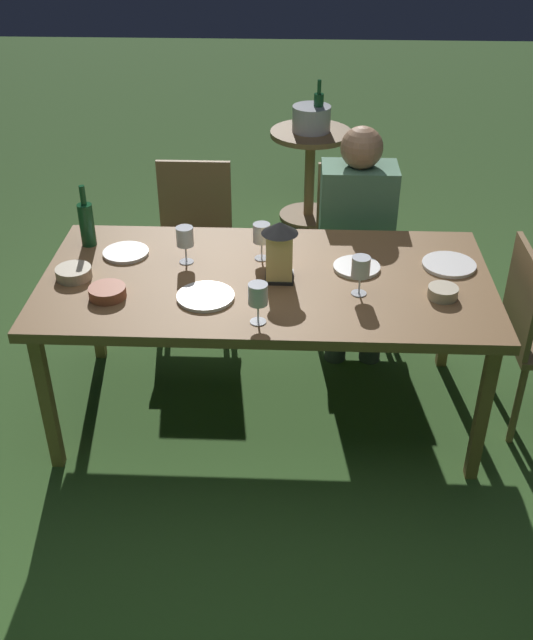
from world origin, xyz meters
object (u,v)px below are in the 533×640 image
at_px(wine_glass_a, 361,269).
at_px(plate_d, 357,267).
at_px(wine_glass_b, 185,238).
at_px(bowl_bread, 443,292).
at_px(chair_side_left_a, 353,239).
at_px(person_in_green, 357,229).
at_px(plate_c, 449,265).
at_px(bowl_olives, 107,292).
at_px(plate_a, 126,253).
at_px(green_bottle_on_table, 87,223).
at_px(side_table, 310,161).
at_px(dining_table, 266,287).
at_px(bowl_salad, 74,273).
at_px(ice_bucket, 312,117).
at_px(chair_side_left_b, 194,236).
at_px(wine_glass_c, 262,235).
at_px(wine_glass_d, 258,296).
at_px(plate_b, 205,296).
at_px(lantern_centerpiece, 280,248).

distance_m(wine_glass_a, plate_d, 0.24).
height_order(wine_glass_b, bowl_bread, wine_glass_b).
bearing_deg(plate_d, chair_side_left_a, -93.21).
height_order(person_in_green, plate_d, person_in_green).
distance_m(wine_glass_a, wine_glass_b, 0.79).
xyz_separation_m(plate_c, bowl_olives, (1.44, 0.32, 0.02)).
relative_size(person_in_green, plate_a, 5.56).
distance_m(person_in_green, plate_d, 0.59).
distance_m(chair_side_left_a, bowl_olives, 1.54).
xyz_separation_m(person_in_green, green_bottle_on_table, (1.27, 0.40, 0.20)).
xyz_separation_m(bowl_olives, side_table, (-0.86, -2.39, -0.32)).
distance_m(dining_table, bowl_salad, 0.83).
relative_size(person_in_green, ice_bucket, 3.35).
distance_m(chair_side_left_b, ice_bucket, 1.50).
xyz_separation_m(wine_glass_b, bowl_olives, (0.28, 0.31, -0.09)).
height_order(wine_glass_c, wine_glass_d, same).
relative_size(plate_b, ice_bucket, 0.69).
bearing_deg(lantern_centerpiece, wine_glass_d, 78.08).
xyz_separation_m(dining_table, plate_c, (-0.80, -0.13, 0.06)).
height_order(plate_b, bowl_salad, bowl_salad).
xyz_separation_m(wine_glass_c, ice_bucket, (-0.24, -2.03, -0.11)).
xyz_separation_m(bowl_bread, bowl_salad, (1.55, -0.10, 0.00)).
relative_size(wine_glass_b, plate_d, 0.82).
distance_m(green_bottle_on_table, ice_bucket, 2.19).
bearing_deg(plate_a, wine_glass_a, 163.33).
distance_m(person_in_green, wine_glass_a, 0.82).
distance_m(dining_table, wine_glass_c, 0.24).
bearing_deg(bowl_bread, green_bottle_on_table, -14.78).
bearing_deg(dining_table, wine_glass_b, -18.65).
xyz_separation_m(wine_glass_b, plate_b, (-0.12, 0.31, -0.11)).
height_order(dining_table, plate_a, plate_a).
height_order(chair_side_left_a, wine_glass_a, wine_glass_a).
bearing_deg(plate_a, chair_side_left_b, -107.15).
relative_size(chair_side_left_a, wine_glass_c, 5.15).
relative_size(dining_table, plate_c, 8.20).
bearing_deg(plate_c, person_in_green, -56.14).
relative_size(chair_side_left_a, plate_c, 3.70).
xyz_separation_m(green_bottle_on_table, bowl_salad, (-0.01, 0.31, -0.08)).
relative_size(wine_glass_b, side_table, 0.26).
bearing_deg(wine_glass_a, plate_c, -148.17).
xyz_separation_m(lantern_centerpiece, bowl_bread, (-0.67, 0.13, -0.12)).
bearing_deg(wine_glass_d, plate_c, -149.09).
bearing_deg(chair_side_left_b, bowl_bread, 139.05).
bearing_deg(side_table, plate_a, 66.88).
bearing_deg(lantern_centerpiece, bowl_bread, 169.33).
distance_m(wine_glass_d, plate_b, 0.30).
xyz_separation_m(lantern_centerpiece, bowl_salad, (0.88, 0.03, -0.12)).
relative_size(lantern_centerpiece, plate_a, 1.28).
relative_size(wine_glass_d, bowl_salad, 1.11).
relative_size(chair_side_left_a, plate_b, 3.68).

